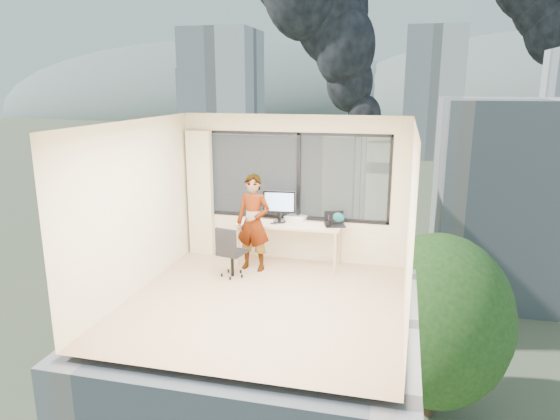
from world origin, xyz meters
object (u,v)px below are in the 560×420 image
(chair, at_px, (232,251))
(person, at_px, (253,223))
(monitor, at_px, (279,206))
(game_console, at_px, (296,218))
(handbag, at_px, (336,217))
(laptop, at_px, (335,220))
(desk, at_px, (289,244))

(chair, xyz_separation_m, person, (0.25, 0.41, 0.39))
(monitor, xyz_separation_m, game_console, (0.25, 0.19, -0.24))
(monitor, height_order, handbag, monitor)
(game_console, bearing_deg, chair, -111.96)
(person, distance_m, monitor, 0.58)
(game_console, relative_size, laptop, 0.92)
(handbag, bearing_deg, monitor, -170.96)
(person, bearing_deg, handbag, 30.72)
(chair, height_order, person, person)
(handbag, bearing_deg, desk, -165.73)
(desk, height_order, person, person)
(monitor, relative_size, laptop, 1.59)
(laptop, bearing_deg, person, 179.15)
(chair, bearing_deg, game_console, 62.40)
(chair, bearing_deg, person, 70.92)
(person, bearing_deg, laptop, 24.42)
(desk, xyz_separation_m, chair, (-0.79, -0.78, 0.06))
(handbag, bearing_deg, person, -156.36)
(chair, bearing_deg, monitor, 66.29)
(monitor, bearing_deg, desk, -20.74)
(desk, xyz_separation_m, game_console, (0.07, 0.24, 0.41))
(game_console, bearing_deg, monitor, -124.65)
(chair, distance_m, laptop, 1.82)
(desk, relative_size, game_console, 5.51)
(chair, height_order, game_console, chair)
(chair, bearing_deg, desk, 57.00)
(desk, bearing_deg, laptop, 1.53)
(person, relative_size, laptop, 4.63)
(game_console, height_order, laptop, laptop)
(person, height_order, handbag, person)
(laptop, bearing_deg, desk, 164.49)
(person, xyz_separation_m, handbag, (1.33, 0.55, 0.03))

